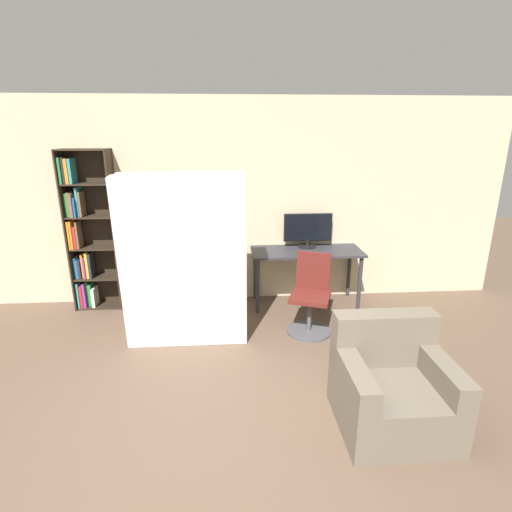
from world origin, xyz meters
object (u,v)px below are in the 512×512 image
object	(u,v)px
office_chair	(311,301)
mattress_near	(184,265)
mattress_far	(186,258)
monitor	(308,229)
armchair	(391,387)
bookshelf	(88,235)

from	to	relation	value
office_chair	mattress_near	world-z (taller)	mattress_near
mattress_near	mattress_far	world-z (taller)	mattress_near
mattress_far	monitor	bearing A→B (deg)	31.03
mattress_far	armchair	xyz separation A→B (m)	(1.74, -1.57, -0.61)
bookshelf	mattress_near	xyz separation A→B (m)	(1.34, -1.16, -0.04)
monitor	mattress_near	bearing A→B (deg)	-143.04
monitor	mattress_near	xyz separation A→B (m)	(-1.53, -1.15, -0.08)
monitor	mattress_near	distance (m)	1.92
monitor	armchair	world-z (taller)	monitor
bookshelf	mattress_far	world-z (taller)	bookshelf
office_chair	mattress_far	size ratio (longest dim) A/B	0.50
office_chair	mattress_near	xyz separation A→B (m)	(-1.41, -0.25, 0.56)
monitor	armchair	bearing A→B (deg)	-85.12
monitor	office_chair	distance (m)	1.11
bookshelf	armchair	distance (m)	4.02
bookshelf	mattress_far	size ratio (longest dim) A/B	1.11
office_chair	mattress_near	bearing A→B (deg)	-170.12
bookshelf	monitor	bearing A→B (deg)	-0.11
armchair	office_chair	bearing A→B (deg)	101.91
mattress_near	armchair	world-z (taller)	mattress_near
mattress_far	armchair	distance (m)	2.42
mattress_far	mattress_near	bearing A→B (deg)	-90.00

